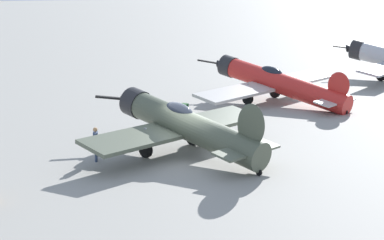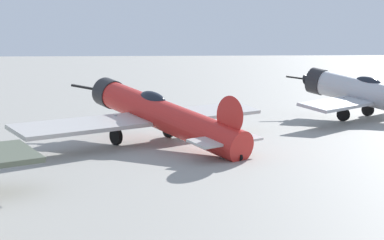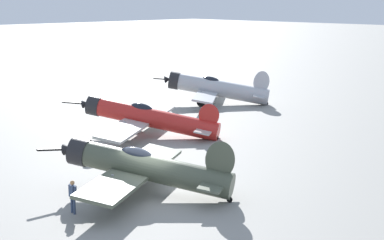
{
  "view_description": "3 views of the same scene",
  "coord_description": "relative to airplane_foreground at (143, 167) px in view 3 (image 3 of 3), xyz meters",
  "views": [
    {
      "loc": [
        7.74,
        27.56,
        8.37
      ],
      "look_at": [
        0.0,
        -0.0,
        1.8
      ],
      "focal_mm": 58.97,
      "sensor_mm": 36.0,
      "label": 1
    },
    {
      "loc": [
        -6.09,
        15.64,
        4.67
      ],
      "look_at": [
        -9.88,
        -7.17,
        1.6
      ],
      "focal_mm": 54.22,
      "sensor_mm": 36.0,
      "label": 2
    },
    {
      "loc": [
        20.01,
        23.27,
        9.94
      ],
      "look_at": [
        -9.88,
        -7.17,
        1.6
      ],
      "focal_mm": 58.32,
      "sensor_mm": 36.0,
      "label": 3
    }
  ],
  "objects": [
    {
      "name": "airplane_mid_apron",
      "position": [
        -9.16,
        -10.44,
        -0.09
      ],
      "size": [
        12.42,
        10.03,
        3.05
      ],
      "rotation": [
        0.0,
        0.0,
        5.28
      ],
      "color": "red",
      "rests_on": "ground_plane"
    },
    {
      "name": "airplane_foreground",
      "position": [
        0.0,
        0.0,
        0.0
      ],
      "size": [
        10.0,
        8.83,
        3.19
      ],
      "rotation": [
        0.0,
        0.0,
        5.23
      ],
      "color": "#4C5442",
      "rests_on": "ground_plane"
    },
    {
      "name": "ground_crew_mechanic",
      "position": [
        4.2,
        -0.13,
        -0.5
      ],
      "size": [
        0.28,
        0.62,
        1.61
      ],
      "rotation": [
        0.0,
        0.0,
        2.99
      ],
      "color": "#384766",
      "rests_on": "ground_plane"
    },
    {
      "name": "ground_plane",
      "position": [
        -0.24,
        0.43,
        -1.48
      ],
      "size": [
        400.0,
        400.0,
        0.0
      ],
      "primitive_type": "plane",
      "color": "gray"
    },
    {
      "name": "fuel_drum",
      "position": [
        -1.99,
        -7.63,
        -1.02
      ],
      "size": [
        0.63,
        0.63,
        0.9
      ],
      "color": "#19471E",
      "rests_on": "ground_plane"
    },
    {
      "name": "airplane_far_line",
      "position": [
        -23.05,
        -16.78,
        0.05
      ],
      "size": [
        11.2,
        9.98,
        3.39
      ],
      "rotation": [
        0.0,
        0.0,
        5.39
      ],
      "color": "#B7BABF",
      "rests_on": "ground_plane"
    }
  ]
}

